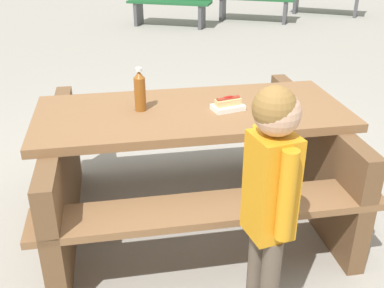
{
  "coord_description": "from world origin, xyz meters",
  "views": [
    {
      "loc": [
        -0.18,
        -2.45,
        1.73
      ],
      "look_at": [
        0.0,
        0.0,
        0.52
      ],
      "focal_mm": 42.54,
      "sensor_mm": 36.0,
      "label": 1
    }
  ],
  "objects_px": {
    "picnic_table": "(192,156)",
    "child_in_coat": "(270,187)",
    "soda_bottle": "(140,91)",
    "hotdog_tray": "(228,105)",
    "park_bench_near": "(170,0)"
  },
  "relations": [
    {
      "from": "child_in_coat",
      "to": "soda_bottle",
      "type": "bearing_deg",
      "value": 120.77
    },
    {
      "from": "soda_bottle",
      "to": "hotdog_tray",
      "type": "bearing_deg",
      "value": -3.69
    },
    {
      "from": "picnic_table",
      "to": "hotdog_tray",
      "type": "relative_size",
      "value": 9.37
    },
    {
      "from": "picnic_table",
      "to": "soda_bottle",
      "type": "bearing_deg",
      "value": 178.08
    },
    {
      "from": "picnic_table",
      "to": "hotdog_tray",
      "type": "bearing_deg",
      "value": -6.23
    },
    {
      "from": "soda_bottle",
      "to": "hotdog_tray",
      "type": "distance_m",
      "value": 0.51
    },
    {
      "from": "picnic_table",
      "to": "child_in_coat",
      "type": "xyz_separation_m",
      "value": [
        0.25,
        -0.91,
        0.32
      ]
    },
    {
      "from": "soda_bottle",
      "to": "park_bench_near",
      "type": "bearing_deg",
      "value": 86.69
    },
    {
      "from": "child_in_coat",
      "to": "picnic_table",
      "type": "bearing_deg",
      "value": 105.44
    },
    {
      "from": "picnic_table",
      "to": "child_in_coat",
      "type": "distance_m",
      "value": 1.0
    },
    {
      "from": "soda_bottle",
      "to": "child_in_coat",
      "type": "bearing_deg",
      "value": -59.23
    },
    {
      "from": "park_bench_near",
      "to": "soda_bottle",
      "type": "bearing_deg",
      "value": -93.31
    },
    {
      "from": "child_in_coat",
      "to": "park_bench_near",
      "type": "bearing_deg",
      "value": 91.62
    },
    {
      "from": "picnic_table",
      "to": "child_in_coat",
      "type": "height_order",
      "value": "child_in_coat"
    },
    {
      "from": "child_in_coat",
      "to": "park_bench_near",
      "type": "distance_m",
      "value": 6.98
    }
  ]
}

